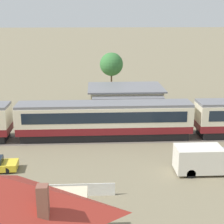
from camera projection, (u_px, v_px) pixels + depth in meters
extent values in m
cylinder|color=black|center=(222.00, 130.00, 40.01)|extent=(0.90, 0.18, 0.90)
cube|color=maroon|center=(105.00, 127.00, 38.40)|extent=(19.24, 3.13, 0.80)
cube|color=beige|center=(105.00, 115.00, 37.99)|extent=(19.24, 3.13, 2.14)
cube|color=#192330|center=(105.00, 114.00, 37.96)|extent=(17.70, 3.17, 1.20)
cube|color=slate|center=(105.00, 104.00, 37.65)|extent=(19.24, 2.95, 0.30)
cube|color=black|center=(105.00, 134.00, 38.64)|extent=(18.47, 2.70, 0.88)
cylinder|color=black|center=(162.00, 136.00, 38.27)|extent=(0.90, 0.18, 0.90)
cylinder|color=black|center=(159.00, 131.00, 39.65)|extent=(0.90, 0.18, 0.90)
cylinder|color=black|center=(47.00, 138.00, 37.64)|extent=(0.90, 0.18, 0.90)
cylinder|color=black|center=(49.00, 133.00, 39.01)|extent=(0.90, 0.18, 0.90)
cube|color=#665B51|center=(76.00, 139.00, 38.60)|extent=(170.24, 3.60, 0.01)
cube|color=#4C4238|center=(76.00, 141.00, 37.91)|extent=(170.24, 0.12, 0.04)
cube|color=#4C4238|center=(76.00, 136.00, 39.29)|extent=(170.24, 0.12, 0.04)
cube|color=beige|center=(125.00, 100.00, 48.84)|extent=(9.76, 6.76, 3.40)
cube|color=slate|center=(125.00, 87.00, 48.34)|extent=(10.54, 7.30, 0.20)
cube|color=slate|center=(128.00, 98.00, 44.47)|extent=(9.37, 1.60, 0.16)
cylinder|color=brown|center=(129.00, 111.00, 44.33)|extent=(0.14, 0.14, 2.92)
cube|color=brown|center=(43.00, 206.00, 16.95)|extent=(0.56, 0.56, 2.21)
cylinder|color=black|center=(6.00, 171.00, 30.08)|extent=(0.62, 0.20, 0.62)
cylinder|color=black|center=(9.00, 163.00, 31.54)|extent=(0.62, 0.20, 0.62)
cube|color=silver|center=(198.00, 159.00, 30.11)|extent=(4.03, 2.27, 2.19)
cylinder|color=black|center=(222.00, 163.00, 31.46)|extent=(0.80, 0.26, 0.80)
cylinder|color=black|center=(191.00, 174.00, 29.35)|extent=(0.80, 0.26, 0.80)
cylinder|color=black|center=(185.00, 164.00, 31.29)|extent=(0.80, 0.26, 0.80)
cylinder|color=brown|center=(111.00, 84.00, 56.82)|extent=(0.27, 0.27, 4.41)
sphere|color=#387538|center=(111.00, 64.00, 55.89)|extent=(3.80, 3.80, 3.80)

